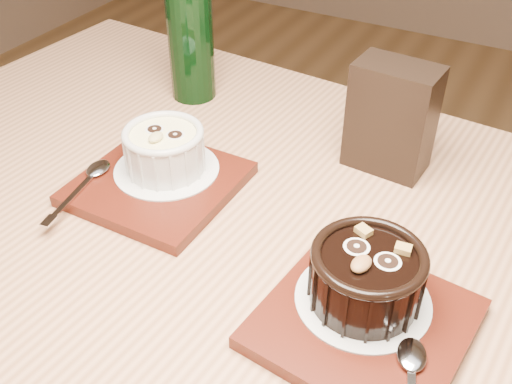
% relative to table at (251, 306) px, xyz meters
% --- Properties ---
extents(table, '(1.26, 0.89, 0.75)m').
position_rel_table_xyz_m(table, '(0.00, 0.00, 0.00)').
color(table, '#9D6744').
rests_on(table, ground).
extents(tray_left, '(0.18, 0.18, 0.01)m').
position_rel_table_xyz_m(tray_left, '(-0.15, 0.04, 0.10)').
color(tray_left, '#50180D').
rests_on(tray_left, table).
extents(doily_left, '(0.13, 0.13, 0.00)m').
position_rel_table_xyz_m(doily_left, '(-0.15, 0.06, 0.11)').
color(doily_left, white).
rests_on(doily_left, tray_left).
extents(ramekin_white, '(0.10, 0.10, 0.06)m').
position_rel_table_xyz_m(ramekin_white, '(-0.15, 0.06, 0.14)').
color(ramekin_white, silver).
rests_on(ramekin_white, doily_left).
extents(spoon_left, '(0.05, 0.14, 0.01)m').
position_rel_table_xyz_m(spoon_left, '(-0.22, -0.01, 0.11)').
color(spoon_left, silver).
rests_on(spoon_left, tray_left).
extents(tray_right, '(0.20, 0.20, 0.01)m').
position_rel_table_xyz_m(tray_right, '(0.15, -0.04, 0.10)').
color(tray_right, '#50180D').
rests_on(tray_right, table).
extents(doily_right, '(0.13, 0.13, 0.00)m').
position_rel_table_xyz_m(doily_right, '(0.14, -0.02, 0.11)').
color(doily_right, white).
rests_on(doily_right, tray_right).
extents(ramekin_dark, '(0.11, 0.11, 0.06)m').
position_rel_table_xyz_m(ramekin_dark, '(0.14, -0.02, 0.14)').
color(ramekin_dark, black).
rests_on(ramekin_dark, doily_right).
extents(condiment_stand, '(0.10, 0.07, 0.14)m').
position_rel_table_xyz_m(condiment_stand, '(0.07, 0.22, 0.16)').
color(condiment_stand, black).
rests_on(condiment_stand, table).
extents(green_bottle, '(0.07, 0.07, 0.25)m').
position_rel_table_xyz_m(green_bottle, '(-0.25, 0.27, 0.19)').
color(green_bottle, black).
rests_on(green_bottle, table).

